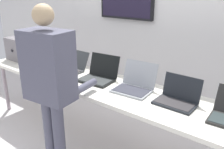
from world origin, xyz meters
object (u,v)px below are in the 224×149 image
object	(u,v)px
laptop_station_4	(177,97)
person	(50,78)
equipment_box	(24,48)
laptop_station_1	(72,67)
laptop_station_3	(135,84)
workbench	(96,85)
laptop_station_0	(45,60)
laptop_station_2	(99,75)

from	to	relation	value
laptop_station_4	person	bearing A→B (deg)	-143.21
equipment_box	laptop_station_1	xyz separation A→B (m)	(0.93, 0.05, -0.11)
equipment_box	person	bearing A→B (deg)	-24.75
laptop_station_3	laptop_station_4	world-z (taller)	laptop_station_3
workbench	laptop_station_0	bearing A→B (deg)	176.55
laptop_station_3	laptop_station_0	bearing A→B (deg)	-179.36
person	laptop_station_1	bearing A→B (deg)	125.18
laptop_station_1	laptop_station_0	bearing A→B (deg)	-176.51
laptop_station_3	person	size ratio (longest dim) A/B	0.24
workbench	laptop_station_4	size ratio (longest dim) A/B	9.26
laptop_station_2	equipment_box	bearing A→B (deg)	-178.91
workbench	equipment_box	distance (m)	1.42
equipment_box	person	distance (m)	1.57
laptop_station_1	laptop_station_3	xyz separation A→B (m)	(0.95, -0.01, 0.01)
equipment_box	laptop_station_3	bearing A→B (deg)	1.15
equipment_box	laptop_station_0	bearing A→B (deg)	2.80
laptop_station_0	person	world-z (taller)	person
laptop_station_0	laptop_station_3	bearing A→B (deg)	0.64
laptop_station_1	laptop_station_3	size ratio (longest dim) A/B	0.87
equipment_box	laptop_station_2	distance (m)	1.41
laptop_station_2	laptop_station_4	xyz separation A→B (m)	(0.94, -0.00, -0.01)
laptop_station_2	laptop_station_3	xyz separation A→B (m)	(0.47, 0.01, -0.00)
laptop_station_0	workbench	bearing A→B (deg)	-3.45
laptop_station_3	person	bearing A→B (deg)	-122.71
workbench	equipment_box	xyz separation A→B (m)	(-1.41, 0.04, 0.21)
laptop_station_1	person	world-z (taller)	person
person	laptop_station_0	bearing A→B (deg)	145.54
laptop_station_0	equipment_box	bearing A→B (deg)	-177.20
laptop_station_0	person	size ratio (longest dim) A/B	0.22
equipment_box	laptop_station_4	xyz separation A→B (m)	(2.34, 0.02, -0.10)
workbench	laptop_station_3	bearing A→B (deg)	9.07
equipment_box	person	size ratio (longest dim) A/B	0.25
laptop_station_2	workbench	bearing A→B (deg)	-85.54
laptop_station_1	laptop_station_4	world-z (taller)	laptop_station_4
workbench	laptop_station_3	world-z (taller)	laptop_station_3
workbench	equipment_box	world-z (taller)	equipment_box
laptop_station_2	laptop_station_3	bearing A→B (deg)	1.31
workbench	laptop_station_1	distance (m)	0.50
equipment_box	person	world-z (taller)	person
laptop_station_0	person	xyz separation A→B (m)	(0.99, -0.68, 0.17)
laptop_station_3	laptop_station_1	bearing A→B (deg)	179.17
workbench	laptop_station_4	distance (m)	0.94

